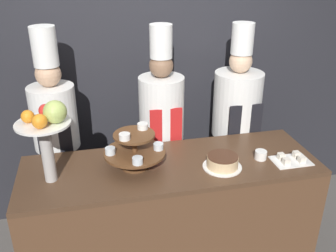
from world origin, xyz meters
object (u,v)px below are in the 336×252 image
at_px(cake_round, 222,162).
at_px(cake_square_tray, 291,159).
at_px(chef_center_left, 162,126).
at_px(chef_left, 57,134).
at_px(chef_center_right, 236,121).
at_px(cup_white, 261,155).
at_px(tiered_stand, 135,148).
at_px(fruit_pedestal, 47,127).

height_order(cake_round, cake_square_tray, cake_round).
bearing_deg(chef_center_left, cake_round, -67.00).
bearing_deg(chef_left, chef_center_right, -0.01).
relative_size(cake_square_tray, chef_center_left, 0.15).
bearing_deg(cup_white, tiered_stand, 174.11).
distance_m(cake_square_tray, chef_center_left, 1.07).
xyz_separation_m(tiered_stand, chef_center_left, (0.30, 0.54, -0.11)).
bearing_deg(chef_center_right, chef_left, 179.99).
bearing_deg(cup_white, chef_center_left, 133.53).
bearing_deg(chef_center_right, chef_center_left, 179.99).
xyz_separation_m(cup_white, chef_left, (-1.45, 0.63, 0.02)).
height_order(fruit_pedestal, chef_left, chef_left).
distance_m(cake_round, cup_white, 0.31).
bearing_deg(chef_center_right, cup_white, -95.85).
bearing_deg(cup_white, chef_left, 156.50).
xyz_separation_m(cup_white, cake_square_tray, (0.20, -0.08, -0.02)).
distance_m(tiered_stand, cake_round, 0.61).
relative_size(cup_white, cake_square_tray, 0.32).
height_order(cake_round, chef_center_left, chef_center_left).
bearing_deg(fruit_pedestal, chef_center_right, 21.38).
xyz_separation_m(fruit_pedestal, chef_center_left, (0.84, 0.59, -0.35)).
height_order(tiered_stand, chef_center_left, chef_center_left).
height_order(cake_round, chef_center_right, chef_center_right).
xyz_separation_m(fruit_pedestal, cake_round, (1.13, -0.09, -0.34)).
relative_size(tiered_stand, chef_center_right, 0.23).
xyz_separation_m(tiered_stand, fruit_pedestal, (-0.54, -0.05, 0.24)).
bearing_deg(chef_center_right, fruit_pedestal, -158.62).
bearing_deg(tiered_stand, cake_square_tray, -8.92).
xyz_separation_m(chef_left, chef_center_left, (0.85, -0.00, -0.01)).
bearing_deg(chef_center_left, cake_square_tray, -41.65).
bearing_deg(chef_left, chef_center_left, -0.01).
height_order(chef_center_left, chef_center_right, chef_center_left).
distance_m(cake_round, chef_left, 1.32).
distance_m(cup_white, chef_center_left, 0.87).
bearing_deg(chef_center_left, fruit_pedestal, -144.99).
bearing_deg(tiered_stand, chef_center_right, 29.12).
relative_size(chef_left, chef_center_right, 1.02).
relative_size(cup_white, chef_center_left, 0.05).
bearing_deg(fruit_pedestal, chef_center_left, 35.01).
relative_size(cake_round, chef_center_right, 0.15).
relative_size(tiered_stand, fruit_pedestal, 0.76).
bearing_deg(fruit_pedestal, cup_white, -1.63).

